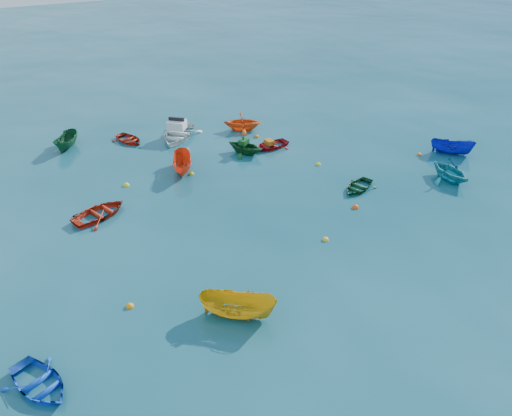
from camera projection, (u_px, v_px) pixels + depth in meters
name	position (u px, v px, depth m)	size (l,w,h in m)	color
ground	(305.00, 265.00, 23.34)	(160.00, 160.00, 0.00)	#0A414C
dinghy_blue_sw	(41.00, 387.00, 17.43)	(1.99, 2.79, 0.58)	blue
sampan_yellow_mid	(238.00, 316.00, 20.43)	(1.21, 3.22, 1.25)	gold
dinghy_green_e	(358.00, 189.00, 29.55)	(1.75, 2.44, 0.51)	#0F421F
dinghy_cyan_se	(448.00, 180.00, 30.53)	(2.46, 2.85, 1.50)	teal
dinghy_red_nw	(100.00, 216.00, 26.98)	(2.20, 3.07, 0.64)	#B6230F
sampan_orange_n	(183.00, 171.00, 31.53)	(1.17, 3.11, 1.20)	red
dinghy_green_n	(245.00, 153.00, 33.77)	(2.18, 2.53, 1.33)	#10471D
dinghy_red_ne	(270.00, 148.00, 34.57)	(1.93, 2.69, 0.56)	#A70D11
sampan_blue_far	(451.00, 153.00, 33.75)	(1.07, 2.84, 1.10)	#0D15A3
dinghy_red_far	(129.00, 142.00, 35.45)	(1.80, 2.52, 0.52)	#9E1C0D
dinghy_orange_far	(243.00, 130.00, 37.27)	(2.40, 2.78, 1.46)	#F05816
sampan_green_far	(68.00, 148.00, 34.49)	(1.09, 2.88, 1.11)	#104524
motorboat_white	(178.00, 138.00, 36.03)	(2.92, 4.08, 1.45)	white
tarp_green_b	(244.00, 142.00, 33.38)	(0.66, 0.50, 0.32)	#134C1B
tarp_orange_b	(269.00, 142.00, 34.30)	(0.64, 0.48, 0.31)	#C46614
buoy_ye_a	(325.00, 240.00, 25.07)	(0.33, 0.33, 0.33)	yellow
buoy_or_b	(355.00, 208.00, 27.73)	(0.38, 0.38, 0.38)	#EA4E0C
buoy_or_c	(130.00, 307.00, 20.91)	(0.34, 0.34, 0.34)	orange
buoy_ye_c	(192.00, 174.00, 31.15)	(0.32, 0.32, 0.32)	yellow
buoy_or_d	(419.00, 155.00, 33.53)	(0.30, 0.30, 0.30)	#F65F0D
buoy_ye_d	(127.00, 186.00, 29.90)	(0.36, 0.36, 0.36)	yellow
buoy_or_e	(257.00, 137.00, 36.10)	(0.34, 0.34, 0.34)	orange
buoy_ye_e	(318.00, 165.00, 32.28)	(0.32, 0.32, 0.32)	yellow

